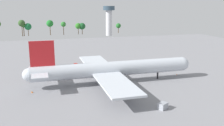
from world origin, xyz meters
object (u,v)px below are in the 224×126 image
(cargo_airplane, at_px, (111,69))
(safety_cone_nose, at_px, (177,74))
(cargo_loader, at_px, (76,65))
(safety_cone_tail, at_px, (32,92))
(cargo_container_fore, at_px, (163,106))
(control_tower, at_px, (109,18))

(cargo_airplane, relative_size, safety_cone_nose, 116.76)
(cargo_loader, bearing_deg, safety_cone_tail, -121.77)
(cargo_container_fore, relative_size, safety_cone_tail, 4.65)
(control_tower, bearing_deg, cargo_container_fore, -100.19)
(cargo_airplane, bearing_deg, control_tower, 74.97)
(cargo_airplane, distance_m, safety_cone_tail, 31.38)
(safety_cone_tail, bearing_deg, cargo_container_fore, -33.81)
(cargo_airplane, bearing_deg, safety_cone_nose, 4.50)
(safety_cone_nose, relative_size, control_tower, 0.02)
(cargo_container_fore, bearing_deg, control_tower, 79.81)
(cargo_loader, height_order, safety_cone_tail, cargo_loader)
(cargo_container_fore, xyz_separation_m, control_tower, (32.66, 181.62, 17.27))
(cargo_airplane, height_order, control_tower, control_tower)
(cargo_loader, distance_m, cargo_container_fore, 61.70)
(safety_cone_nose, distance_m, safety_cone_tail, 62.73)
(cargo_container_fore, distance_m, safety_cone_tail, 46.77)
(cargo_container_fore, bearing_deg, safety_cone_tail, 146.19)
(cargo_loader, bearing_deg, cargo_airplane, -70.41)
(cargo_airplane, relative_size, control_tower, 2.34)
(control_tower, bearing_deg, cargo_loader, -112.63)
(cargo_airplane, height_order, safety_cone_tail, cargo_airplane)
(cargo_airplane, distance_m, cargo_container_fore, 31.13)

